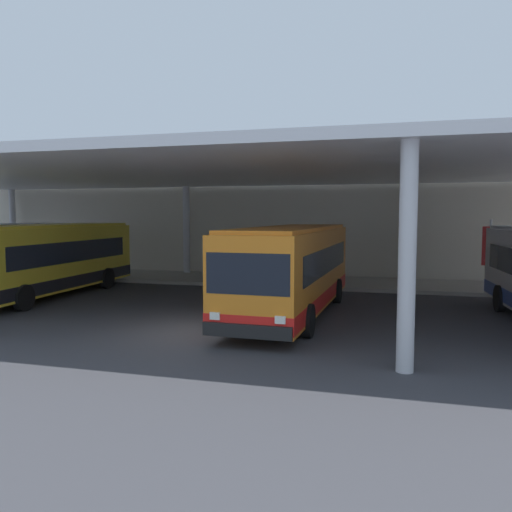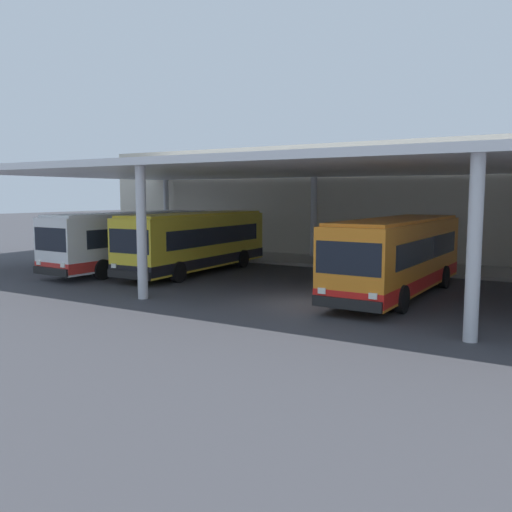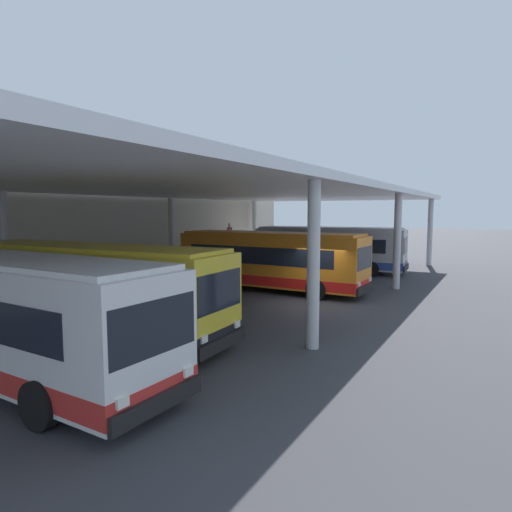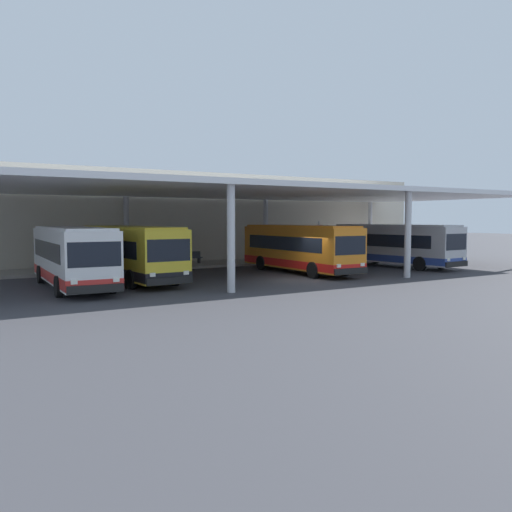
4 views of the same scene
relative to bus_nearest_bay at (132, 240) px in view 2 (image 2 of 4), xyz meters
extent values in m
plane|color=#3D3D42|center=(12.35, -3.40, -1.66)|extent=(200.00, 200.00, 0.00)
cube|color=#A39E93|center=(12.35, 8.35, -1.57)|extent=(42.00, 4.50, 0.18)
cube|color=beige|center=(12.35, 11.60, 2.06)|extent=(48.00, 1.60, 7.43)
cube|color=silver|center=(12.35, 2.10, 3.74)|extent=(40.00, 17.00, 0.30)
cylinder|color=silver|center=(-6.15, 10.10, 0.97)|extent=(0.40, 0.40, 5.25)
cylinder|color=silver|center=(6.18, -5.90, 0.97)|extent=(0.40, 0.40, 5.25)
cylinder|color=silver|center=(6.18, 10.10, 0.97)|extent=(0.40, 0.40, 5.25)
cylinder|color=silver|center=(18.51, -5.90, 0.97)|extent=(0.40, 0.40, 5.25)
cube|color=white|center=(0.00, 0.00, 0.04)|extent=(2.90, 10.49, 2.70)
cube|color=red|center=(0.00, 0.00, -0.96)|extent=(2.93, 10.51, 0.50)
cube|color=black|center=(0.01, 0.15, 0.34)|extent=(2.87, 8.62, 0.90)
cube|color=black|center=(-0.20, -5.15, 0.39)|extent=(2.30, 0.21, 1.10)
cube|color=black|center=(-0.21, -5.24, -1.11)|extent=(2.45, 0.26, 0.36)
cube|color=white|center=(0.00, 0.00, 1.45)|extent=(2.69, 10.07, 0.12)
cube|color=yellow|center=(-0.20, -5.12, 1.21)|extent=(1.75, 0.19, 0.28)
cube|color=white|center=(-1.10, -5.19, -0.76)|extent=(0.28, 0.09, 0.20)
cube|color=white|center=(0.69, -5.26, -0.76)|extent=(0.28, 0.09, 0.20)
cylinder|color=black|center=(-1.35, -3.17, -1.16)|extent=(0.32, 1.01, 1.00)
cylinder|color=black|center=(1.10, -3.27, -1.16)|extent=(0.32, 1.01, 1.00)
cylinder|color=black|center=(-1.11, 2.91, -1.16)|extent=(0.32, 1.01, 1.00)
cylinder|color=black|center=(1.34, 2.81, -1.16)|extent=(0.32, 1.01, 1.00)
cube|color=yellow|center=(3.49, 1.11, 0.04)|extent=(2.93, 10.49, 2.70)
cube|color=black|center=(3.49, 1.11, -0.96)|extent=(2.95, 10.51, 0.50)
cube|color=black|center=(3.48, 1.26, 0.34)|extent=(2.89, 8.63, 0.90)
cube|color=black|center=(3.70, -4.03, 0.39)|extent=(2.30, 0.21, 1.10)
cube|color=black|center=(3.71, -4.12, -1.11)|extent=(2.45, 0.26, 0.36)
cube|color=yellow|center=(3.49, 1.11, 1.45)|extent=(2.71, 10.07, 0.12)
cube|color=yellow|center=(3.70, -4.00, 1.21)|extent=(1.75, 0.19, 0.28)
cube|color=white|center=(2.81, -4.15, -0.76)|extent=(0.28, 0.09, 0.20)
cube|color=white|center=(4.60, -4.08, -0.76)|extent=(0.28, 0.09, 0.20)
cylinder|color=black|center=(2.40, -2.16, -1.16)|extent=(0.32, 1.01, 1.00)
cylinder|color=black|center=(4.85, -2.06, -1.16)|extent=(0.32, 1.01, 1.00)
cylinder|color=black|center=(2.15, 3.92, -1.16)|extent=(0.32, 1.01, 1.00)
cylinder|color=black|center=(4.60, 4.02, -1.16)|extent=(0.32, 1.01, 1.00)
cube|color=orange|center=(14.65, 0.00, 0.04)|extent=(2.74, 10.45, 2.70)
cube|color=red|center=(14.65, 0.00, -0.96)|extent=(2.76, 10.48, 0.50)
cube|color=black|center=(14.66, 0.15, 0.34)|extent=(2.73, 8.58, 0.90)
cube|color=black|center=(14.53, -5.15, 0.39)|extent=(2.30, 0.17, 1.10)
cube|color=black|center=(14.53, -5.24, -1.11)|extent=(2.45, 0.22, 0.36)
cube|color=orange|center=(14.65, 0.00, 1.45)|extent=(2.53, 10.03, 0.12)
cube|color=yellow|center=(14.54, -5.12, 1.21)|extent=(1.75, 0.16, 0.28)
cube|color=white|center=(13.63, -5.21, -0.76)|extent=(0.28, 0.09, 0.20)
cube|color=white|center=(15.43, -5.25, -0.76)|extent=(0.28, 0.09, 0.20)
cylinder|color=black|center=(13.35, -3.20, -1.16)|extent=(0.30, 1.01, 1.00)
cylinder|color=black|center=(15.80, -3.25, -1.16)|extent=(0.30, 1.01, 1.00)
cylinder|color=black|center=(13.49, 2.88, -1.16)|extent=(0.30, 1.01, 1.00)
cylinder|color=black|center=(15.94, 2.83, -1.16)|extent=(0.30, 1.01, 1.00)
cube|color=#383D47|center=(10.58, 8.35, -1.03)|extent=(1.80, 0.44, 0.08)
cube|color=#383D47|center=(10.58, 8.55, -0.78)|extent=(1.80, 0.06, 0.44)
cube|color=#2D2D33|center=(9.88, 8.35, -1.25)|extent=(0.10, 0.36, 0.45)
cube|color=#2D2D33|center=(11.28, 8.35, -1.25)|extent=(0.10, 0.36, 0.45)
cylinder|color=maroon|center=(14.24, 8.59, -1.03)|extent=(0.48, 0.48, 0.90)
cylinder|color=black|center=(14.24, 8.59, -0.54)|extent=(0.52, 0.52, 0.08)
camera|label=1|loc=(18.32, -17.83, 1.94)|focal=35.74mm
camera|label=2|loc=(21.01, -21.81, 2.47)|focal=37.99mm
camera|label=3|loc=(-6.57, -10.98, 2.64)|focal=31.11mm
camera|label=4|loc=(-6.24, -28.24, 1.94)|focal=36.89mm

